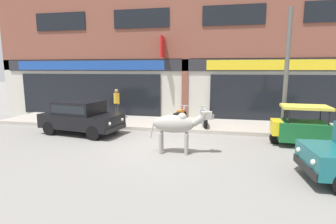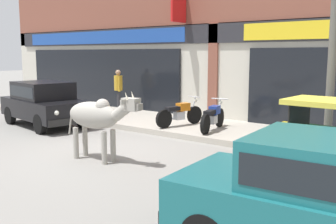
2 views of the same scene
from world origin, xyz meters
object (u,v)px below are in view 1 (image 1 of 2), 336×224
object	(u,v)px
auto_rickshaw	(300,128)
motorcycle_0	(179,117)
car_1	(81,116)
utility_pole	(286,72)
cow	(177,124)
motorcycle_1	(204,118)
pedestrian	(117,100)

from	to	relation	value
auto_rickshaw	motorcycle_0	bearing A→B (deg)	157.07
car_1	utility_pole	distance (m)	8.96
utility_pole	auto_rickshaw	bearing A→B (deg)	-77.73
cow	auto_rickshaw	distance (m)	4.73
cow	motorcycle_1	world-z (taller)	cow
cow	motorcycle_0	size ratio (longest dim) A/B	1.21
motorcycle_1	pedestrian	distance (m)	4.96
cow	motorcycle_0	xyz separation A→B (m)	(-0.51, 3.86, -0.45)
auto_rickshaw	motorcycle_1	world-z (taller)	auto_rickshaw
motorcycle_1	car_1	bearing A→B (deg)	-159.29
utility_pole	car_1	bearing A→B (deg)	-171.46
auto_rickshaw	motorcycle_0	xyz separation A→B (m)	(-4.86, 2.06, -0.11)
motorcycle_0	motorcycle_1	bearing A→B (deg)	0.65
motorcycle_1	utility_pole	world-z (taller)	utility_pole
motorcycle_1	utility_pole	size ratio (longest dim) A/B	0.35
utility_pole	cow	bearing A→B (deg)	-141.83
pedestrian	utility_pole	xyz separation A→B (m)	(8.20, -1.72, 1.58)
car_1	cow	bearing A→B (deg)	-22.26
motorcycle_0	pedestrian	world-z (taller)	pedestrian
car_1	motorcycle_0	xyz separation A→B (m)	(4.09, 1.98, -0.26)
cow	pedestrian	bearing A→B (deg)	130.27
motorcycle_0	utility_pole	world-z (taller)	utility_pole
motorcycle_1	cow	bearing A→B (deg)	-99.69
motorcycle_0	car_1	bearing A→B (deg)	-154.22
cow	pedestrian	xyz separation A→B (m)	(-4.15, 4.90, 0.15)
motorcycle_0	utility_pole	bearing A→B (deg)	-8.44
car_1	pedestrian	xyz separation A→B (m)	(0.45, 3.02, 0.34)
motorcycle_1	pedestrian	xyz separation A→B (m)	(-4.81, 1.02, 0.60)
motorcycle_0	motorcycle_1	world-z (taller)	same
car_1	utility_pole	xyz separation A→B (m)	(8.66, 1.30, 1.92)
cow	pedestrian	distance (m)	6.42
utility_pole	pedestrian	bearing A→B (deg)	168.19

